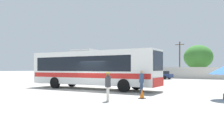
{
  "coord_description": "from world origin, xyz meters",
  "views": [
    {
      "loc": [
        12.3,
        -14.66,
        1.85
      ],
      "look_at": [
        0.53,
        2.56,
        1.72
      ],
      "focal_mm": 36.67,
      "sensor_mm": 36.0,
      "label": 1
    }
  ],
  "objects_px": {
    "passenger_waiting_on_apron": "(108,85)",
    "parked_car_leftmost_black": "(104,74)",
    "coach_bus_white_red": "(91,68)",
    "roadside_tree_midleft": "(198,57)",
    "vendor_umbrella_secondary_pink": "(50,69)",
    "traffic_cone_on_apron": "(142,94)",
    "parked_car_second_grey": "(129,74)",
    "utility_pole_near": "(180,59)",
    "attendant_by_bus_door": "(142,81)",
    "roadside_tree_left": "(133,60)",
    "parked_car_third_dark_blue": "(160,75)"
  },
  "relations": [
    {
      "from": "passenger_waiting_on_apron",
      "to": "parked_car_leftmost_black",
      "type": "bearing_deg",
      "value": 126.71
    },
    {
      "from": "coach_bus_white_red",
      "to": "roadside_tree_midleft",
      "type": "xyz_separation_m",
      "value": [
        1.48,
        32.76,
        2.31
      ]
    },
    {
      "from": "coach_bus_white_red",
      "to": "vendor_umbrella_secondary_pink",
      "type": "bearing_deg",
      "value": 158.05
    },
    {
      "from": "parked_car_leftmost_black",
      "to": "traffic_cone_on_apron",
      "type": "relative_size",
      "value": 6.89
    },
    {
      "from": "roadside_tree_midleft",
      "to": "vendor_umbrella_secondary_pink",
      "type": "bearing_deg",
      "value": -113.04
    },
    {
      "from": "parked_car_second_grey",
      "to": "traffic_cone_on_apron",
      "type": "distance_m",
      "value": 30.62
    },
    {
      "from": "utility_pole_near",
      "to": "passenger_waiting_on_apron",
      "type": "bearing_deg",
      "value": -78.53
    },
    {
      "from": "attendant_by_bus_door",
      "to": "passenger_waiting_on_apron",
      "type": "xyz_separation_m",
      "value": [
        0.02,
        -4.24,
        -0.04
      ]
    },
    {
      "from": "coach_bus_white_red",
      "to": "roadside_tree_left",
      "type": "relative_size",
      "value": 2.14
    },
    {
      "from": "attendant_by_bus_door",
      "to": "parked_car_second_grey",
      "type": "height_order",
      "value": "attendant_by_bus_door"
    },
    {
      "from": "passenger_waiting_on_apron",
      "to": "roadside_tree_left",
      "type": "xyz_separation_m",
      "value": [
        -18.15,
        35.77,
        3.01
      ]
    },
    {
      "from": "passenger_waiting_on_apron",
      "to": "parked_car_third_dark_blue",
      "type": "height_order",
      "value": "passenger_waiting_on_apron"
    },
    {
      "from": "passenger_waiting_on_apron",
      "to": "parked_car_third_dark_blue",
      "type": "bearing_deg",
      "value": 106.61
    },
    {
      "from": "coach_bus_white_red",
      "to": "vendor_umbrella_secondary_pink",
      "type": "height_order",
      "value": "coach_bus_white_red"
    },
    {
      "from": "attendant_by_bus_door",
      "to": "utility_pole_near",
      "type": "xyz_separation_m",
      "value": [
        -7.03,
        30.48,
        2.84
      ]
    },
    {
      "from": "vendor_umbrella_secondary_pink",
      "to": "parked_car_leftmost_black",
      "type": "xyz_separation_m",
      "value": [
        -4.12,
        17.76,
        -1.08
      ]
    },
    {
      "from": "passenger_waiting_on_apron",
      "to": "coach_bus_white_red",
      "type": "bearing_deg",
      "value": 136.39
    },
    {
      "from": "coach_bus_white_red",
      "to": "roadside_tree_midleft",
      "type": "height_order",
      "value": "roadside_tree_midleft"
    },
    {
      "from": "parked_car_second_grey",
      "to": "utility_pole_near",
      "type": "distance_m",
      "value": 10.74
    },
    {
      "from": "roadside_tree_midleft",
      "to": "parked_car_second_grey",
      "type": "bearing_deg",
      "value": -135.99
    },
    {
      "from": "attendant_by_bus_door",
      "to": "parked_car_leftmost_black",
      "type": "xyz_separation_m",
      "value": [
        -20.56,
        23.36,
        -0.2
      ]
    },
    {
      "from": "parked_car_leftmost_black",
      "to": "parked_car_third_dark_blue",
      "type": "relative_size",
      "value": 0.99
    },
    {
      "from": "attendant_by_bus_door",
      "to": "vendor_umbrella_secondary_pink",
      "type": "xyz_separation_m",
      "value": [
        -16.44,
        5.6,
        0.88
      ]
    },
    {
      "from": "parked_car_leftmost_black",
      "to": "parked_car_second_grey",
      "type": "bearing_deg",
      "value": 5.03
    },
    {
      "from": "vendor_umbrella_secondary_pink",
      "to": "parked_car_leftmost_black",
      "type": "bearing_deg",
      "value": 103.05
    },
    {
      "from": "coach_bus_white_red",
      "to": "utility_pole_near",
      "type": "bearing_deg",
      "value": 92.37
    },
    {
      "from": "roadside_tree_left",
      "to": "roadside_tree_midleft",
      "type": "relative_size",
      "value": 0.88
    },
    {
      "from": "parked_car_second_grey",
      "to": "utility_pole_near",
      "type": "xyz_separation_m",
      "value": [
        7.89,
        6.63,
        3.03
      ]
    },
    {
      "from": "passenger_waiting_on_apron",
      "to": "roadside_tree_left",
      "type": "relative_size",
      "value": 0.28
    },
    {
      "from": "attendant_by_bus_door",
      "to": "parked_car_leftmost_black",
      "type": "height_order",
      "value": "attendant_by_bus_door"
    },
    {
      "from": "passenger_waiting_on_apron",
      "to": "vendor_umbrella_secondary_pink",
      "type": "distance_m",
      "value": 19.2
    },
    {
      "from": "attendant_by_bus_door",
      "to": "passenger_waiting_on_apron",
      "type": "bearing_deg",
      "value": -89.74
    },
    {
      "from": "coach_bus_white_red",
      "to": "roadside_tree_left",
      "type": "xyz_separation_m",
      "value": [
        -12.32,
        30.21,
        2.01
      ]
    },
    {
      "from": "parked_car_second_grey",
      "to": "utility_pole_near",
      "type": "bearing_deg",
      "value": 40.03
    },
    {
      "from": "coach_bus_white_red",
      "to": "attendant_by_bus_door",
      "type": "height_order",
      "value": "coach_bus_white_red"
    },
    {
      "from": "utility_pole_near",
      "to": "attendant_by_bus_door",
      "type": "bearing_deg",
      "value": -77.02
    },
    {
      "from": "parked_car_leftmost_black",
      "to": "traffic_cone_on_apron",
      "type": "distance_m",
      "value": 33.55
    },
    {
      "from": "parked_car_second_grey",
      "to": "traffic_cone_on_apron",
      "type": "height_order",
      "value": "parked_car_second_grey"
    },
    {
      "from": "parked_car_third_dark_blue",
      "to": "utility_pole_near",
      "type": "distance_m",
      "value": 7.77
    },
    {
      "from": "coach_bus_white_red",
      "to": "parked_car_leftmost_black",
      "type": "bearing_deg",
      "value": 123.78
    },
    {
      "from": "attendant_by_bus_door",
      "to": "parked_car_third_dark_blue",
      "type": "distance_m",
      "value": 24.84
    },
    {
      "from": "vendor_umbrella_secondary_pink",
      "to": "parked_car_third_dark_blue",
      "type": "bearing_deg",
      "value": 65.28
    },
    {
      "from": "roadside_tree_midleft",
      "to": "traffic_cone_on_apron",
      "type": "relative_size",
      "value": 10.5
    },
    {
      "from": "parked_car_second_grey",
      "to": "roadside_tree_midleft",
      "type": "xyz_separation_m",
      "value": [
        10.58,
        10.22,
        3.47
      ]
    },
    {
      "from": "parked_car_leftmost_black",
      "to": "traffic_cone_on_apron",
      "type": "bearing_deg",
      "value": -49.66
    },
    {
      "from": "parked_car_third_dark_blue",
      "to": "utility_pole_near",
      "type": "bearing_deg",
      "value": 80.28
    },
    {
      "from": "utility_pole_near",
      "to": "roadside_tree_left",
      "type": "bearing_deg",
      "value": 174.6
    },
    {
      "from": "coach_bus_white_red",
      "to": "parked_car_leftmost_black",
      "type": "distance_m",
      "value": 26.54
    },
    {
      "from": "vendor_umbrella_secondary_pink",
      "to": "parked_car_leftmost_black",
      "type": "relative_size",
      "value": 0.55
    },
    {
      "from": "parked_car_second_grey",
      "to": "parked_car_third_dark_blue",
      "type": "height_order",
      "value": "parked_car_second_grey"
    }
  ]
}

